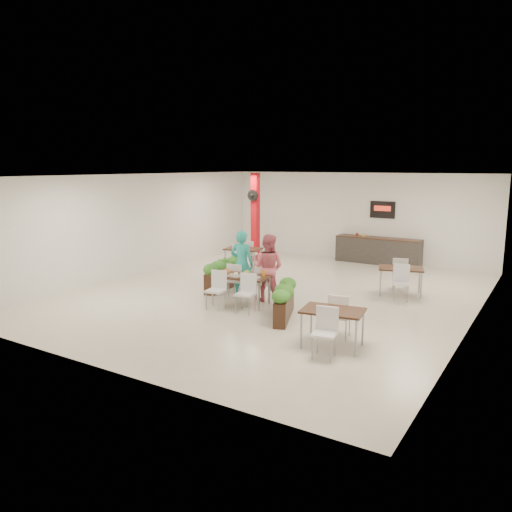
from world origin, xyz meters
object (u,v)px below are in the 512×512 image
(diner_man, at_px, (242,264))
(side_table_c, at_px, (333,316))
(red_column, at_px, (255,216))
(planter_left, at_px, (224,272))
(side_table_b, at_px, (401,272))
(diner_woman, at_px, (268,268))
(main_table, at_px, (241,280))
(service_counter, at_px, (378,250))
(planter_right, at_px, (284,298))
(side_table_a, at_px, (243,252))

(diner_man, distance_m, side_table_c, 4.20)
(red_column, bearing_deg, diner_man, -62.18)
(diner_man, xyz_separation_m, side_table_c, (3.55, -2.24, -0.27))
(planter_left, height_order, side_table_b, planter_left)
(red_column, relative_size, diner_woman, 1.83)
(main_table, height_order, diner_woman, diner_woman)
(service_counter, relative_size, side_table_b, 1.80)
(main_table, bearing_deg, side_table_b, 44.32)
(diner_man, xyz_separation_m, planter_right, (1.88, -1.11, -0.41))
(red_column, xyz_separation_m, side_table_b, (5.91, -2.07, -1.02))
(service_counter, relative_size, diner_man, 1.67)
(side_table_b, bearing_deg, red_column, 142.95)
(service_counter, xyz_separation_m, side_table_b, (1.91, -3.94, 0.13))
(red_column, height_order, planter_left, red_column)
(planter_left, distance_m, side_table_b, 4.86)
(red_column, height_order, diner_man, red_column)
(red_column, height_order, planter_right, red_column)
(planter_right, height_order, side_table_b, side_table_b)
(planter_right, bearing_deg, side_table_c, -34.01)
(diner_woman, relative_size, side_table_b, 1.05)
(diner_woman, bearing_deg, main_table, 50.36)
(service_counter, distance_m, diner_woman, 6.42)
(side_table_b, bearing_deg, side_table_c, -107.61)
(main_table, bearing_deg, side_table_a, 122.21)
(planter_left, bearing_deg, side_table_c, -30.98)
(side_table_a, bearing_deg, service_counter, 34.10)
(service_counter, distance_m, side_table_a, 4.92)
(planter_left, distance_m, side_table_a, 2.58)
(diner_woman, distance_m, side_table_c, 3.55)
(diner_woman, xyz_separation_m, side_table_c, (2.75, -2.24, -0.25))
(service_counter, distance_m, diner_man, 6.57)
(service_counter, bearing_deg, planter_right, -88.07)
(diner_man, distance_m, planter_right, 2.22)
(service_counter, bearing_deg, diner_man, -104.38)
(diner_man, distance_m, side_table_b, 4.30)
(planter_right, xyz_separation_m, side_table_c, (1.67, -1.13, 0.14))
(planter_left, bearing_deg, side_table_b, 24.20)
(red_column, xyz_separation_m, planter_left, (1.48, -4.06, -1.15))
(service_counter, bearing_deg, red_column, -155.00)
(side_table_b, distance_m, side_table_c, 4.65)
(red_column, bearing_deg, side_table_a, -71.31)
(side_table_b, bearing_deg, planter_right, -132.93)
(diner_woman, bearing_deg, side_table_b, -146.25)
(main_table, bearing_deg, planter_right, -16.89)
(side_table_b, bearing_deg, diner_woman, -156.29)
(planter_left, relative_size, side_table_b, 1.08)
(planter_right, relative_size, side_table_c, 1.00)
(main_table, distance_m, planter_left, 1.68)
(main_table, distance_m, side_table_a, 4.13)
(planter_right, bearing_deg, diner_woman, 134.28)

